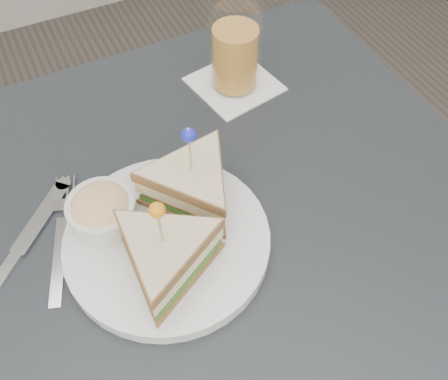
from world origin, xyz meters
TOP-DOWN VIEW (x-y plane):
  - table at (0.00, 0.00)m, footprint 0.80×0.80m
  - plate_meal at (-0.07, -0.00)m, footprint 0.30×0.28m
  - cutlery_fork at (-0.20, 0.08)m, footprint 0.09×0.20m
  - cutlery_knife at (-0.25, 0.07)m, footprint 0.17×0.17m
  - drink_set at (0.14, 0.24)m, footprint 0.15×0.15m

SIDE VIEW (x-z plane):
  - table at x=0.00m, z-range 0.30..1.05m
  - cutlery_fork at x=-0.20m, z-range 0.75..0.76m
  - cutlery_knife at x=-0.25m, z-range 0.75..0.76m
  - plate_meal at x=-0.07m, z-range 0.71..0.87m
  - drink_set at x=0.14m, z-range 0.74..0.90m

